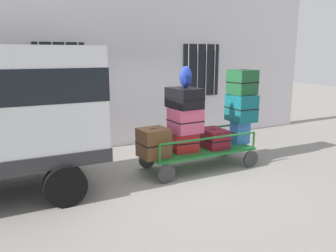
{
  "coord_description": "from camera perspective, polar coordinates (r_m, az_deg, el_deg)",
  "views": [
    {
      "loc": [
        -3.09,
        -6.07,
        2.48
      ],
      "look_at": [
        -0.11,
        -0.09,
        1.02
      ],
      "focal_mm": 35.47,
      "sensor_mm": 36.0,
      "label": 1
    }
  ],
  "objects": [
    {
      "name": "ground_plane",
      "position": [
        7.25,
        0.43,
        -7.68
      ],
      "size": [
        40.0,
        40.0,
        0.0
      ],
      "primitive_type": "plane",
      "color": "gray"
    },
    {
      "name": "building_wall",
      "position": [
        9.12,
        -6.88,
        12.35
      ],
      "size": [
        12.0,
        0.38,
        5.0
      ],
      "color": "silver",
      "rests_on": "ground"
    },
    {
      "name": "luggage_cart",
      "position": [
        7.37,
        5.39,
        -4.54
      ],
      "size": [
        2.47,
        1.02,
        0.42
      ],
      "color": "#1E722D",
      "rests_on": "ground"
    },
    {
      "name": "cart_railing",
      "position": [
        7.27,
        5.45,
        -1.65
      ],
      "size": [
        2.36,
        0.89,
        0.37
      ],
      "color": "#1E722D",
      "rests_on": "luggage_cart"
    },
    {
      "name": "suitcase_left_bottom",
      "position": [
        6.73,
        -2.5,
        -2.9
      ],
      "size": [
        0.61,
        0.59,
        0.59
      ],
      "color": "brown",
      "rests_on": "luggage_cart"
    },
    {
      "name": "suitcase_midleft_bottom",
      "position": [
        7.11,
        2.87,
        -2.73
      ],
      "size": [
        0.57,
        0.45,
        0.43
      ],
      "color": "#B21E1E",
      "rests_on": "luggage_cart"
    },
    {
      "name": "suitcase_midleft_middle",
      "position": [
        6.99,
        2.99,
        0.98
      ],
      "size": [
        0.63,
        0.61,
        0.51
      ],
      "color": "#CC4C72",
      "rests_on": "suitcase_midleft_bottom"
    },
    {
      "name": "suitcase_midleft_top",
      "position": [
        6.96,
        2.82,
        4.85
      ],
      "size": [
        0.61,
        0.78,
        0.42
      ],
      "color": "black",
      "rests_on": "suitcase_midleft_middle"
    },
    {
      "name": "suitcase_center_bottom",
      "position": [
        7.51,
        7.76,
        -2.08
      ],
      "size": [
        0.5,
        0.69,
        0.42
      ],
      "color": "maroon",
      "rests_on": "luggage_cart"
    },
    {
      "name": "suitcase_midright_bottom",
      "position": [
        7.93,
        12.25,
        -1.04
      ],
      "size": [
        0.4,
        0.31,
        0.53
      ],
      "color": "#3372C6",
      "rests_on": "luggage_cart"
    },
    {
      "name": "suitcase_midright_middle",
      "position": [
        7.81,
        12.49,
        3.06
      ],
      "size": [
        0.53,
        0.64,
        0.62
      ],
      "color": "#0F5960",
      "rests_on": "suitcase_midright_bottom"
    },
    {
      "name": "suitcase_midright_top",
      "position": [
        7.75,
        12.66,
        7.37
      ],
      "size": [
        0.59,
        0.56,
        0.56
      ],
      "color": "#194C28",
      "rests_on": "suitcase_midright_middle"
    },
    {
      "name": "backpack",
      "position": [
        6.91,
        3.08,
        8.4
      ],
      "size": [
        0.27,
        0.22,
        0.44
      ],
      "color": "navy",
      "rests_on": "suitcase_midleft_top"
    }
  ]
}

